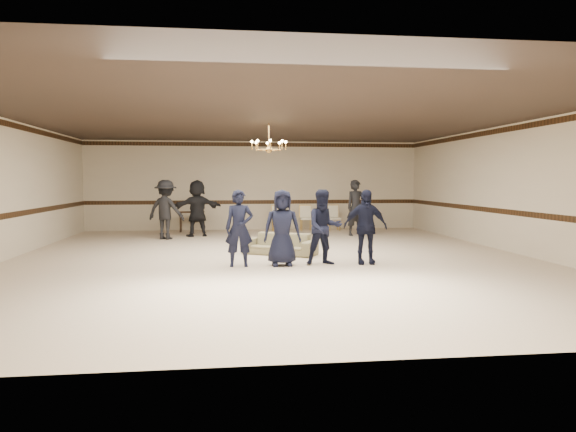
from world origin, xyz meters
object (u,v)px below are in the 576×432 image
at_px(adult_left, 166,210).
at_px(banquet_chair_mid, 306,218).
at_px(boy_b, 282,228).
at_px(boy_a, 239,228).
at_px(banquet_chair_right, 334,218).
at_px(boy_c, 324,227).
at_px(banquet_chair_left, 278,219).
at_px(adult_right, 356,208).
at_px(console_table, 192,222).
at_px(chandelier, 269,137).
at_px(boy_d, 365,227).
at_px(settee, 280,244).
at_px(adult_mid, 197,208).

height_order(adult_left, banquet_chair_mid, adult_left).
bearing_deg(boy_b, boy_a, -179.50).
bearing_deg(boy_a, banquet_chair_right, 66.40).
relative_size(boy_c, banquet_chair_left, 1.79).
xyz_separation_m(adult_right, banquet_chair_right, (-0.36, 1.72, -0.46)).
xyz_separation_m(boy_a, console_table, (-1.43, 7.50, -0.45)).
height_order(boy_a, banquet_chair_right, boy_a).
distance_m(chandelier, boy_c, 3.12).
xyz_separation_m(chandelier, boy_c, (0.99, -2.10, -2.07)).
distance_m(chandelier, boy_a, 3.06).
xyz_separation_m(boy_c, boy_d, (0.90, 0.00, 0.00)).
distance_m(boy_c, settee, 1.88).
bearing_deg(banquet_chair_mid, adult_mid, -159.32).
distance_m(adult_left, adult_right, 6.01).
xyz_separation_m(chandelier, banquet_chair_right, (2.76, 5.20, -2.43)).
xyz_separation_m(boy_c, banquet_chair_right, (1.77, 7.30, -0.35)).
distance_m(boy_b, banquet_chair_left, 7.34).
bearing_deg(boy_b, boy_d, 0.50).
bearing_deg(boy_c, chandelier, 111.10).
distance_m(settee, banquet_chair_right, 6.22).
height_order(adult_left, banquet_chair_left, adult_left).
bearing_deg(adult_right, chandelier, -145.48).
xyz_separation_m(boy_a, banquet_chair_right, (3.57, 7.30, -0.35)).
relative_size(boy_a, boy_c, 1.00).
distance_m(boy_a, boy_b, 0.90).
bearing_deg(banquet_chair_right, boy_c, -107.28).
height_order(settee, adult_mid, adult_mid).
distance_m(boy_c, banquet_chair_right, 7.52).
xyz_separation_m(boy_c, adult_mid, (-2.97, 5.98, 0.10)).
relative_size(adult_right, banquet_chair_right, 2.02).
relative_size(banquet_chair_right, console_table, 1.06).
relative_size(adult_mid, banquet_chair_mid, 2.02).
xyz_separation_m(boy_a, adult_mid, (-1.17, 5.98, 0.10)).
distance_m(boy_b, adult_left, 6.06).
height_order(boy_a, banquet_chair_mid, boy_a).
height_order(adult_left, adult_mid, same).
distance_m(boy_a, boy_d, 2.70).
xyz_separation_m(boy_b, banquet_chair_mid, (1.67, 7.30, -0.35)).
bearing_deg(adult_left, banquet_chair_left, -127.06).
height_order(boy_c, boy_d, same).
xyz_separation_m(boy_d, banquet_chair_mid, (-0.13, 7.30, -0.35)).
bearing_deg(boy_d, adult_right, 81.32).
bearing_deg(chandelier, console_table, 112.49).
bearing_deg(banquet_chair_mid, boy_b, -101.71).
relative_size(boy_d, console_table, 1.89).
bearing_deg(console_table, banquet_chair_mid, 1.20).
height_order(boy_c, settee, boy_c).
xyz_separation_m(chandelier, boy_b, (0.09, -2.10, -2.07)).
height_order(boy_d, adult_left, adult_left).
bearing_deg(adult_mid, boy_b, 91.89).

